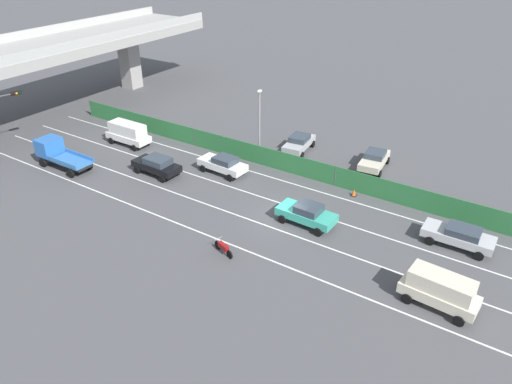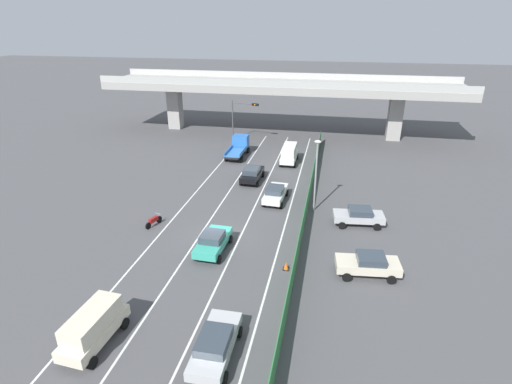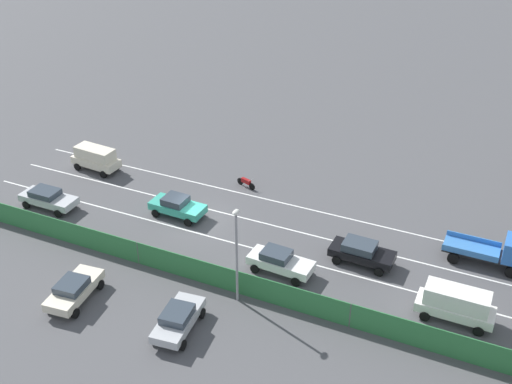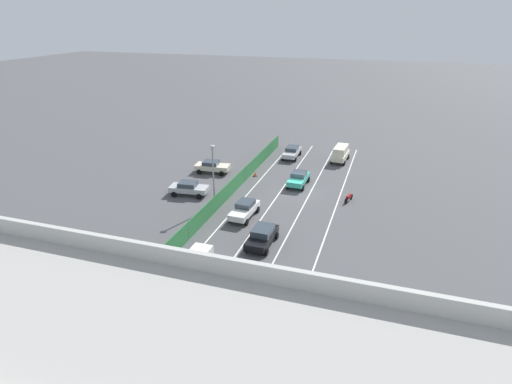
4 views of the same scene
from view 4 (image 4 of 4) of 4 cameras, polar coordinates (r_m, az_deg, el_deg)
ground_plane at (r=48.84m, az=5.45°, el=0.21°), size 300.00×300.00×0.00m
lane_line_left_edge at (r=42.11m, az=10.00°, el=-3.95°), size 0.14×49.33×0.01m
lane_line_mid_left at (r=42.59m, az=5.59°, el=-3.36°), size 0.14×49.33×0.01m
lane_line_mid_right at (r=43.33m, az=1.31°, el=-2.77°), size 0.14×49.33×0.01m
lane_line_right_edge at (r=44.30m, az=-2.80°, el=-2.18°), size 0.14×49.33×0.01m
elevated_overpass at (r=18.67m, az=-18.84°, el=-18.33°), size 52.81×9.52×8.60m
green_fence at (r=44.49m, az=-4.78°, el=-0.86°), size 0.10×45.43×1.79m
car_taxi_teal at (r=50.05m, az=5.74°, el=1.87°), size 2.13×4.37×1.62m
car_sedan_white at (r=42.04m, az=-1.56°, el=-2.29°), size 2.13×4.53×1.60m
car_sedan_silver at (r=59.84m, az=4.86°, el=5.45°), size 2.03×4.66×1.52m
car_sedan_black at (r=37.13m, az=0.84°, el=-5.88°), size 2.12×4.46×1.62m
car_van_white at (r=32.57m, az=-8.28°, el=-9.97°), size 1.96×4.67×2.21m
car_van_cream at (r=59.06m, az=11.31°, el=5.19°), size 2.17×4.43×2.13m
flatbed_truck_blue at (r=29.08m, az=2.50°, el=-14.31°), size 2.24×5.57×2.38m
motorcycle at (r=46.69m, az=12.38°, el=-0.74°), size 0.81×1.89×0.93m
parked_sedan_cream at (r=54.07m, az=-5.93°, el=3.48°), size 4.50×2.44×1.55m
parked_wagon_silver at (r=47.69m, az=-9.05°, el=0.57°), size 4.43×2.42×1.54m
traffic_light at (r=22.33m, az=1.01°, el=-18.35°), size 4.08×1.24×5.76m
street_lamp at (r=43.24m, az=-5.79°, el=2.99°), size 0.60×0.36×6.75m
traffic_cone at (r=52.80m, az=-0.10°, el=2.43°), size 0.47×0.47×0.59m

